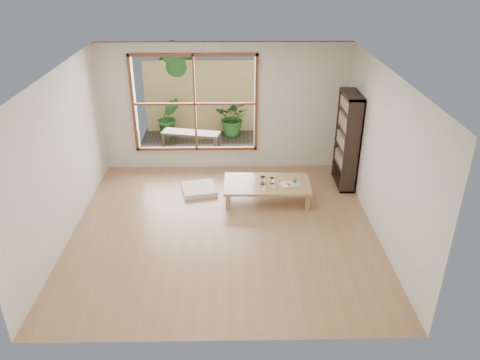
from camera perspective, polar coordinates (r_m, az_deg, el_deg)
The scene contains 15 objects.
ground at distance 7.88m, azimuth -1.94°, elevation -5.86°, with size 5.00×5.00×0.00m, color #A47552.
low_table at distance 8.60m, azimuth 3.31°, elevation -0.60°, with size 1.59×0.92×0.34m.
floor_cushion at distance 9.02m, azimuth -5.02°, elevation -1.10°, with size 0.62×0.62×0.09m, color white.
bookshelf at distance 9.14m, azimuth 12.95°, elevation 4.71°, with size 0.29×0.83×1.84m, color #2D2219.
glass_tall at distance 8.49m, azimuth 2.80°, elevation -0.06°, with size 0.08×0.08×0.16m, color silver.
glass_mid at distance 8.54m, azimuth 3.94°, elevation -0.09°, with size 0.08×0.08×0.11m, color silver.
glass_short at distance 8.61m, azimuth 2.83°, elevation 0.13°, with size 0.08×0.08×0.10m, color silver.
glass_small at distance 8.58m, azimuth 2.93°, elevation -0.02°, with size 0.07×0.07×0.08m, color silver.
food_tray at distance 8.55m, azimuth 6.27°, elevation -0.41°, with size 0.35×0.28×0.10m.
deck at distance 11.07m, azimuth -4.80°, elevation 4.11°, with size 2.80×2.00×0.05m, color #352D26.
garden_bench at distance 10.75m, azimuth -6.00°, elevation 5.53°, with size 1.36×0.65×0.42m.
bamboo_fence at distance 11.71m, azimuth -4.68°, elevation 10.07°, with size 2.80×0.06×1.80m, color tan.
shrub_right at distance 11.52m, azimuth -0.82°, elevation 7.63°, with size 0.81×0.70×0.90m, color #306826.
shrub_left at distance 11.49m, azimuth -8.68°, elevation 7.55°, with size 0.55×0.44×1.00m, color #306826.
garden_tree at distance 11.88m, azimuth -8.09°, elevation 13.76°, with size 1.04×0.85×2.22m.
Camera 1 is at (0.16, -6.64, 4.25)m, focal length 35.00 mm.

